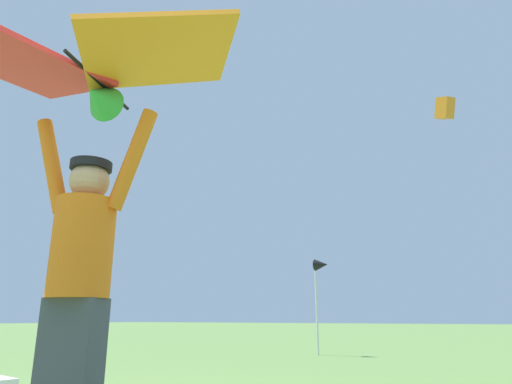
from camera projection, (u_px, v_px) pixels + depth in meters
The scene contains 4 objects.
kite_flyer_person at pixel (80, 276), 2.50m from camera, with size 0.79×0.43×1.92m.
held_stunt_kite at pixel (94, 70), 2.76m from camera, with size 1.85×1.25×0.42m.
distant_kite_orange_mid_left at pixel (445, 108), 28.48m from camera, with size 1.39×1.43×1.63m.
marker_flag at pixel (321, 271), 9.27m from camera, with size 0.30×0.24×1.90m.
Camera 1 is at (2.20, -1.68, 0.71)m, focal length 31.39 mm.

